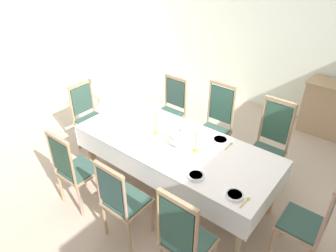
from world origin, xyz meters
name	(u,v)px	position (x,y,z in m)	size (l,w,h in m)	color
ground	(183,183)	(0.00, 0.00, -0.02)	(6.81, 5.64, 0.04)	#B6A38F
back_wall	(283,25)	(0.00, 2.86, 1.59)	(6.81, 0.08, 3.19)	silver
left_wall	(23,26)	(-3.44, 0.00, 1.59)	(0.08, 5.64, 3.19)	silver
dining_table	(175,147)	(0.00, -0.21, 0.71)	(2.50, 1.05, 0.78)	tan
tablecloth	(175,147)	(0.00, -0.21, 0.71)	(2.52, 1.07, 0.30)	white
chair_south_a	(74,168)	(-0.80, -1.14, 0.57)	(0.44, 0.42, 1.08)	tan
chair_north_a	(170,109)	(-0.80, 0.72, 0.56)	(0.44, 0.42, 1.08)	tan
chair_south_b	(122,200)	(0.02, -1.13, 0.56)	(0.44, 0.42, 1.07)	tan
chair_north_b	(215,124)	(0.02, 0.73, 0.60)	(0.44, 0.42, 1.20)	tan
chair_south_c	(184,238)	(0.83, -1.14, 0.60)	(0.44, 0.42, 1.18)	tan
chair_north_c	(269,144)	(0.83, 0.73, 0.61)	(0.44, 0.42, 1.21)	tan
chair_head_west	(89,116)	(-1.65, -0.21, 0.56)	(0.42, 0.44, 1.07)	#9F8A5E
chair_head_east	(311,220)	(1.66, -0.21, 0.59)	(0.42, 0.44, 1.17)	tan
soup_tureen	(180,137)	(0.08, -0.21, 0.89)	(0.27, 0.27, 0.22)	white
candlestick_west	(156,123)	(-0.30, -0.21, 0.94)	(0.07, 0.07, 0.39)	gold
candlestick_east	(196,141)	(0.30, -0.21, 0.93)	(0.07, 0.07, 0.37)	gold
bowl_near_left	(220,140)	(0.43, 0.14, 0.81)	(0.19, 0.19, 0.04)	white
bowl_near_right	(235,195)	(1.01, -0.57, 0.80)	(0.17, 0.17, 0.03)	white
bowl_far_left	(196,176)	(0.56, -0.58, 0.80)	(0.17, 0.17, 0.04)	white
spoon_primary	(230,144)	(0.55, 0.17, 0.79)	(0.03, 0.18, 0.01)	gold
spoon_secondary	(247,200)	(1.12, -0.54, 0.79)	(0.03, 0.18, 0.01)	gold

